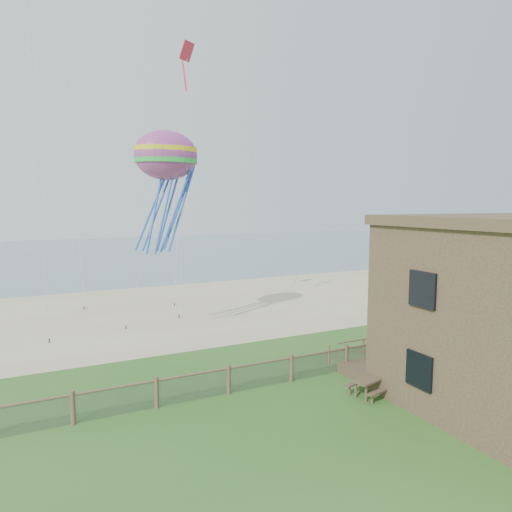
% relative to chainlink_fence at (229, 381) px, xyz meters
% --- Properties ---
extents(ground, '(160.00, 160.00, 0.00)m').
position_rel_chainlink_fence_xyz_m(ground, '(0.00, -6.00, -0.55)').
color(ground, '#28581E').
rests_on(ground, ground).
extents(sand_beach, '(72.00, 20.00, 0.02)m').
position_rel_chainlink_fence_xyz_m(sand_beach, '(0.00, 16.00, -0.55)').
color(sand_beach, tan).
rests_on(sand_beach, ground).
extents(ocean, '(160.00, 68.00, 0.02)m').
position_rel_chainlink_fence_xyz_m(ocean, '(0.00, 60.00, -0.55)').
color(ocean, slate).
rests_on(ocean, ground).
extents(chainlink_fence, '(36.20, 0.20, 1.25)m').
position_rel_chainlink_fence_xyz_m(chainlink_fence, '(0.00, 0.00, 0.00)').
color(chainlink_fence, '#4D3D2B').
rests_on(chainlink_fence, ground).
extents(motel_deck, '(15.00, 2.00, 0.50)m').
position_rel_chainlink_fence_xyz_m(motel_deck, '(13.00, -1.00, -0.30)').
color(motel_deck, brown).
rests_on(motel_deck, ground).
extents(picnic_table, '(2.09, 1.76, 0.77)m').
position_rel_chainlink_fence_xyz_m(picnic_table, '(5.26, -2.69, -0.16)').
color(picnic_table, brown).
rests_on(picnic_table, ground).
extents(octopus_kite, '(4.18, 3.48, 7.38)m').
position_rel_chainlink_fence_xyz_m(octopus_kite, '(-0.00, 8.96, 8.12)').
color(octopus_kite, '#FF5728').
extents(kite_red, '(1.76, 1.92, 2.36)m').
position_rel_chainlink_fence_xyz_m(kite_red, '(1.42, 9.27, 15.34)').
color(kite_red, '#E02743').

